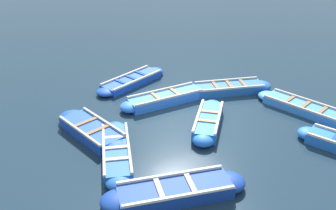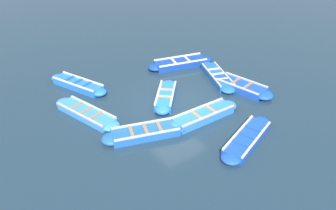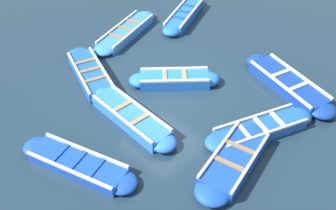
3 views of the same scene
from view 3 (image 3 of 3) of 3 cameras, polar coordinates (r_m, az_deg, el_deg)
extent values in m
plane|color=#1C303F|center=(13.35, -0.66, 1.72)|extent=(120.00, 120.00, 0.00)
cube|color=#3884E0|center=(16.53, -6.16, 10.48)|extent=(3.19, 1.67, 0.28)
ellipsoid|color=#3884E0|center=(17.64, -3.38, 12.72)|extent=(1.02, 1.00, 0.28)
ellipsoid|color=#3884E0|center=(15.48, -9.28, 7.90)|extent=(1.02, 1.00, 0.28)
cube|color=#B2AD9E|center=(16.64, -7.37, 11.31)|extent=(2.91, 0.89, 0.07)
cube|color=#B2AD9E|center=(16.24, -5.01, 10.71)|extent=(2.91, 0.89, 0.07)
cube|color=olive|center=(16.91, -4.97, 11.95)|extent=(0.34, 0.78, 0.04)
cube|color=olive|center=(16.45, -6.20, 10.97)|extent=(0.34, 0.78, 0.04)
cube|color=olive|center=(15.99, -7.49, 9.92)|extent=(0.34, 0.78, 0.04)
cube|color=#1947B7|center=(11.09, 9.57, -7.88)|extent=(2.68, 1.51, 0.35)
ellipsoid|color=#1947B7|center=(11.94, 12.14, -3.98)|extent=(1.15, 1.12, 0.35)
ellipsoid|color=#1947B7|center=(10.33, 6.53, -12.38)|extent=(1.15, 1.12, 0.35)
cube|color=#B2AD9E|center=(11.05, 7.46, -6.21)|extent=(2.44, 0.57, 0.07)
cube|color=#B2AD9E|center=(10.85, 11.97, -8.10)|extent=(2.44, 0.57, 0.07)
cube|color=olive|center=(11.18, 10.46, -6.04)|extent=(0.32, 0.92, 0.04)
cube|color=olive|center=(10.72, 8.87, -8.42)|extent=(0.32, 0.92, 0.04)
cube|color=navy|center=(14.07, 17.07, 2.93)|extent=(1.81, 3.18, 0.36)
ellipsoid|color=navy|center=(13.35, 21.39, -0.60)|extent=(1.15, 1.17, 0.36)
ellipsoid|color=navy|center=(14.91, 13.18, 6.07)|extent=(1.15, 1.17, 0.36)
cube|color=silver|center=(14.24, 18.57, 4.14)|extent=(0.92, 2.87, 0.07)
cube|color=silver|center=(13.66, 15.85, 3.08)|extent=(0.92, 2.87, 0.07)
cube|color=beige|center=(13.74, 18.42, 2.62)|extent=(0.88, 0.38, 0.04)
cube|color=beige|center=(14.18, 16.07, 4.50)|extent=(0.88, 0.38, 0.04)
cube|color=blue|center=(17.64, 2.36, 12.87)|extent=(2.99, 1.80, 0.34)
ellipsoid|color=blue|center=(18.86, 3.99, 14.74)|extent=(0.98, 0.96, 0.34)
ellipsoid|color=blue|center=(16.46, 0.53, 10.71)|extent=(0.98, 0.96, 0.34)
cube|color=beige|center=(17.66, 1.26, 13.68)|extent=(2.67, 1.10, 0.07)
cube|color=beige|center=(17.44, 3.52, 13.24)|extent=(2.67, 1.10, 0.07)
cube|color=#1947B7|center=(18.07, 3.10, 14.24)|extent=(0.39, 0.71, 0.04)
cube|color=#1947B7|center=(17.55, 2.38, 13.42)|extent=(0.39, 0.71, 0.04)
cube|color=#1947B7|center=(17.04, 1.62, 12.55)|extent=(0.39, 0.71, 0.04)
cube|color=#1E59AD|center=(12.13, 13.20, -3.43)|extent=(2.96, 1.85, 0.31)
ellipsoid|color=#1E59AD|center=(12.89, 18.43, -1.55)|extent=(1.03, 1.01, 0.31)
ellipsoid|color=#1E59AD|center=(11.50, 7.32, -5.50)|extent=(1.03, 1.01, 0.31)
cube|color=#B2AD9E|center=(12.22, 12.36, -1.66)|extent=(2.62, 1.13, 0.07)
cube|color=#B2AD9E|center=(11.80, 14.36, -3.92)|extent=(2.62, 1.13, 0.07)
cube|color=beige|center=(12.32, 15.65, -2.01)|extent=(0.41, 0.73, 0.04)
cube|color=beige|center=(12.01, 13.33, -2.82)|extent=(0.41, 0.73, 0.04)
cube|color=beige|center=(11.72, 10.89, -3.67)|extent=(0.41, 0.73, 0.04)
cube|color=blue|center=(12.21, -5.37, -1.80)|extent=(0.99, 3.00, 0.36)
ellipsoid|color=blue|center=(11.39, -0.67, -5.48)|extent=(0.81, 0.84, 0.36)
ellipsoid|color=blue|center=(13.16, -9.42, 1.40)|extent=(0.81, 0.84, 0.36)
cube|color=#B2AD9E|center=(12.24, -4.05, -0.24)|extent=(0.23, 2.90, 0.07)
cube|color=#B2AD9E|center=(11.91, -6.86, -1.88)|extent=(0.23, 2.90, 0.07)
cube|color=#9E7A51|center=(11.83, -4.16, -2.09)|extent=(0.75, 0.18, 0.04)
cube|color=#9E7A51|center=(12.34, -6.65, -0.15)|extent=(0.75, 0.18, 0.04)
cube|color=#1E59AD|center=(14.21, -11.17, 4.43)|extent=(1.81, 2.93, 0.33)
ellipsoid|color=#1E59AD|center=(13.13, -9.36, 1.23)|extent=(1.08, 1.10, 0.33)
ellipsoid|color=#1E59AD|center=(15.34, -12.72, 7.16)|extent=(1.08, 1.10, 0.33)
cube|color=#B2AD9E|center=(14.18, -9.67, 5.53)|extent=(1.01, 2.59, 0.07)
cube|color=#B2AD9E|center=(14.03, -12.88, 4.62)|extent=(1.01, 2.59, 0.07)
cube|color=olive|center=(13.64, -10.52, 3.74)|extent=(0.80, 0.41, 0.04)
cube|color=olive|center=(14.11, -11.26, 5.03)|extent=(0.80, 0.41, 0.04)
cube|color=olive|center=(14.58, -11.95, 6.23)|extent=(0.80, 0.41, 0.04)
cube|color=blue|center=(13.64, 0.95, 3.68)|extent=(2.28, 2.23, 0.37)
ellipsoid|color=blue|center=(13.74, 5.95, 3.77)|extent=(1.05, 1.05, 0.37)
ellipsoid|color=blue|center=(13.64, -4.09, 3.57)|extent=(1.05, 1.05, 0.37)
cube|color=silver|center=(13.80, 0.89, 5.31)|extent=(1.74, 1.69, 0.07)
cube|color=silver|center=(13.22, 1.03, 3.51)|extent=(1.74, 1.69, 0.07)
cube|color=#9E7A51|center=(13.54, 2.40, 4.41)|extent=(0.59, 0.60, 0.04)
cube|color=#9E7A51|center=(13.50, -0.48, 4.35)|extent=(0.59, 0.60, 0.04)
cube|color=#1947B7|center=(11.17, -12.92, -8.35)|extent=(1.68, 2.96, 0.28)
ellipsoid|color=#1947B7|center=(10.56, -6.68, -11.12)|extent=(1.02, 1.04, 0.28)
ellipsoid|color=#1947B7|center=(11.92, -18.36, -5.82)|extent=(1.02, 1.04, 0.28)
cube|color=beige|center=(11.24, -11.84, -6.43)|extent=(0.91, 2.67, 0.07)
cube|color=beige|center=(10.86, -14.31, -9.13)|extent=(0.91, 2.67, 0.07)
cube|color=#1947B7|center=(10.77, -10.47, -8.96)|extent=(0.78, 0.36, 0.04)
cube|color=#1947B7|center=(11.05, -13.04, -7.81)|extent=(0.78, 0.36, 0.04)
cube|color=#1947B7|center=(11.36, -15.47, -6.70)|extent=(0.78, 0.36, 0.04)
camera|label=1|loc=(17.47, 49.21, 24.16)|focal=42.00mm
camera|label=2|loc=(15.86, -63.79, 20.89)|focal=35.00mm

